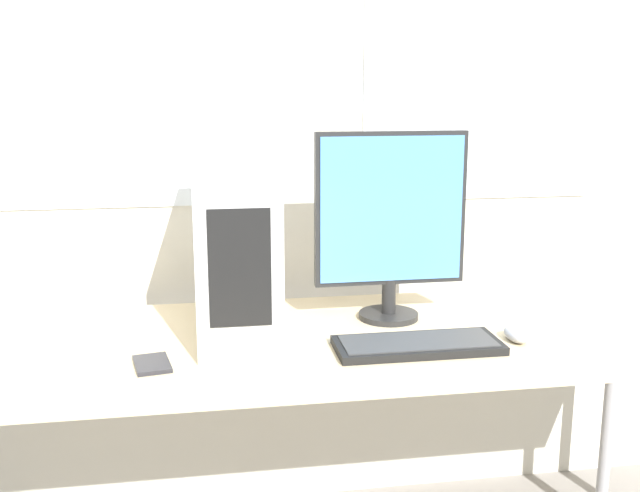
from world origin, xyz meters
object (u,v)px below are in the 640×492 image
keyboard (418,345)px  mouse (516,334)px  monitor_main (390,219)px  pc_tower (235,248)px  cell_phone (152,364)px

keyboard → mouse: 0.26m
monitor_main → mouse: monitor_main is taller
pc_tower → monitor_main: bearing=7.7°
cell_phone → pc_tower: bearing=34.1°
pc_tower → monitor_main: 0.43m
pc_tower → cell_phone: (-0.21, -0.20, -0.22)m
mouse → keyboard: bearing=-176.1°
monitor_main → keyboard: 0.37m
pc_tower → mouse: size_ratio=4.59×
pc_tower → monitor_main: (0.42, 0.06, 0.05)m
monitor_main → keyboard: (0.01, -0.25, -0.27)m
monitor_main → cell_phone: (-0.63, -0.26, -0.28)m
cell_phone → monitor_main: bearing=12.2°
monitor_main → keyboard: bearing=-88.0°
pc_tower → mouse: 0.75m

